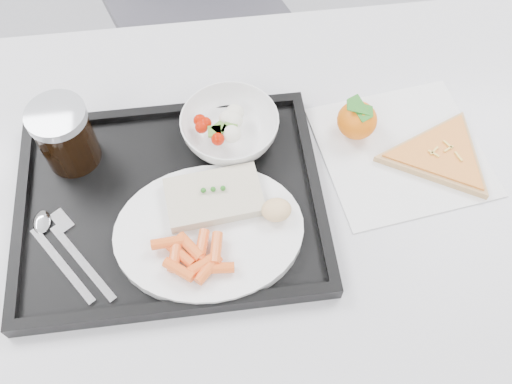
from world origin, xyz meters
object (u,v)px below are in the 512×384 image
(dinner_plate, at_px, (209,232))
(tangerine, at_px, (357,120))
(tray, at_px, (171,203))
(cola_glass, at_px, (65,135))
(table, at_px, (243,224))
(salad_bowl, at_px, (230,128))
(pizza_slice, at_px, (441,155))

(dinner_plate, distance_m, tangerine, 0.30)
(tray, bearing_deg, dinner_plate, -49.65)
(cola_glass, xyz_separation_m, tangerine, (0.44, -0.00, -0.04))
(table, height_order, cola_glass, cola_glass)
(salad_bowl, bearing_deg, tray, -133.52)
(cola_glass, height_order, pizza_slice, cola_glass)
(table, height_order, tangerine, tangerine)
(dinner_plate, xyz_separation_m, salad_bowl, (0.05, 0.17, 0.01))
(pizza_slice, bearing_deg, cola_glass, 173.42)
(salad_bowl, height_order, tangerine, tangerine)
(table, distance_m, tray, 0.13)
(dinner_plate, height_order, pizza_slice, dinner_plate)
(cola_glass, bearing_deg, salad_bowl, 1.60)
(dinner_plate, bearing_deg, tray, 130.35)
(dinner_plate, distance_m, salad_bowl, 0.18)
(tangerine, height_order, pizza_slice, tangerine)
(tangerine, bearing_deg, table, -151.16)
(tray, relative_size, salad_bowl, 2.96)
(salad_bowl, bearing_deg, pizza_slice, -12.57)
(tray, xyz_separation_m, pizza_slice, (0.43, 0.03, 0.00))
(tray, distance_m, pizza_slice, 0.43)
(tray, distance_m, salad_bowl, 0.15)
(tray, relative_size, tangerine, 6.75)
(tray, distance_m, dinner_plate, 0.08)
(tray, distance_m, tangerine, 0.32)
(cola_glass, bearing_deg, tray, -34.73)
(cola_glass, relative_size, pizza_slice, 0.48)
(tangerine, bearing_deg, pizza_slice, -27.85)
(tray, relative_size, dinner_plate, 1.67)
(table, bearing_deg, dinner_plate, -134.06)
(tangerine, bearing_deg, dinner_plate, -146.85)
(dinner_plate, distance_m, cola_glass, 0.26)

